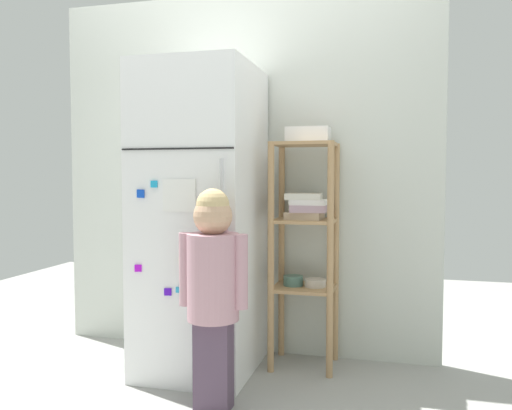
% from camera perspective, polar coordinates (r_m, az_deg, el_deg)
% --- Properties ---
extents(ground_plane, '(6.00, 6.00, 0.00)m').
position_cam_1_polar(ground_plane, '(3.04, -3.59, -17.52)').
color(ground_plane, '#999993').
extents(kitchen_wall_back, '(2.35, 0.03, 2.17)m').
position_cam_1_polar(kitchen_wall_back, '(3.21, -1.50, 3.36)').
color(kitchen_wall_back, silver).
rests_on(kitchen_wall_back, ground).
extents(refrigerator, '(0.60, 0.71, 1.67)m').
position_cam_1_polar(refrigerator, '(2.92, -5.96, -1.55)').
color(refrigerator, white).
rests_on(refrigerator, ground).
extents(child_standing, '(0.33, 0.24, 1.02)m').
position_cam_1_polar(child_standing, '(2.43, -4.67, -7.71)').
color(child_standing, '#534054').
rests_on(child_standing, ground).
extents(pantry_shelf_unit, '(0.36, 0.32, 1.26)m').
position_cam_1_polar(pantry_shelf_unit, '(2.95, 5.33, -3.01)').
color(pantry_shelf_unit, tan).
rests_on(pantry_shelf_unit, ground).
extents(fruit_bin, '(0.24, 0.16, 0.09)m').
position_cam_1_polar(fruit_bin, '(2.96, 5.94, 7.45)').
color(fruit_bin, white).
rests_on(fruit_bin, pantry_shelf_unit).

